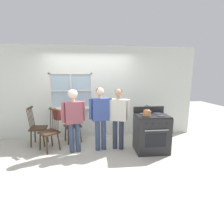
{
  "coord_description": "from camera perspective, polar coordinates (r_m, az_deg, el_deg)",
  "views": [
    {
      "loc": [
        0.09,
        -3.87,
        1.86
      ],
      "look_at": [
        0.54,
        0.19,
        1.0
      ],
      "focal_mm": 28.0,
      "sensor_mm": 36.0,
      "label": 1
    }
  ],
  "objects": [
    {
      "name": "chair_by_window",
      "position": [
        4.67,
        -19.69,
        -6.18
      ],
      "size": [
        0.58,
        0.58,
        1.05
      ],
      "rotation": [
        0.0,
        0.0,
        -0.83
      ],
      "color": "#3D2819",
      "rests_on": "ground_plane"
    },
    {
      "name": "stove",
      "position": [
        4.44,
        12.72,
        -6.63
      ],
      "size": [
        0.79,
        0.68,
        1.08
      ],
      "color": "#232326",
      "rests_on": "ground_plane"
    },
    {
      "name": "chair_near_wall",
      "position": [
        5.03,
        -12.69,
        -4.45
      ],
      "size": [
        0.54,
        0.53,
        1.05
      ],
      "rotation": [
        0.0,
        0.0,
        -2.75
      ],
      "color": "#3D2819",
      "rests_on": "ground_plane"
    },
    {
      "name": "chair_center_cluster",
      "position": [
        5.13,
        -23.13,
        -4.82
      ],
      "size": [
        0.41,
        0.42,
        1.05
      ],
      "rotation": [
        0.0,
        0.0,
        1.58
      ],
      "color": "#3D2819",
      "rests_on": "ground_plane"
    },
    {
      "name": "person_adult_right",
      "position": [
        4.34,
        2.08,
        -0.53
      ],
      "size": [
        0.58,
        0.33,
        1.54
      ],
      "rotation": [
        0.0,
        0.0,
        -0.31
      ],
      "color": "#2D3347",
      "rests_on": "ground_plane"
    },
    {
      "name": "handbag",
      "position": [
        4.67,
        -17.55,
        -0.8
      ],
      "size": [
        0.25,
        0.25,
        0.31
      ],
      "color": "maroon",
      "rests_on": "chair_by_window"
    },
    {
      "name": "potted_plant",
      "position": [
        5.27,
        -10.58,
        2.04
      ],
      "size": [
        0.15,
        0.15,
        0.3
      ],
      "color": "#42474C",
      "rests_on": "wall_back"
    },
    {
      "name": "person_teen_center",
      "position": [
        4.28,
        -3.83,
        -0.44
      ],
      "size": [
        0.57,
        0.28,
        1.58
      ],
      "rotation": [
        0.0,
        0.0,
        0.19
      ],
      "color": "#384766",
      "rests_on": "ground_plane"
    },
    {
      "name": "wall_back",
      "position": [
        5.3,
        -7.04,
        6.2
      ],
      "size": [
        6.4,
        0.16,
        2.7
      ],
      "color": "silver",
      "rests_on": "ground_plane"
    },
    {
      "name": "person_elderly_left",
      "position": [
        4.24,
        -12.42,
        -0.8
      ],
      "size": [
        0.56,
        0.32,
        1.54
      ],
      "rotation": [
        0.0,
        0.0,
        0.29
      ],
      "color": "#384766",
      "rests_on": "ground_plane"
    },
    {
      "name": "kettle",
      "position": [
        4.12,
        11.34,
        -0.07
      ],
      "size": [
        0.21,
        0.17,
        0.25
      ],
      "color": "#A86638",
      "rests_on": "stove"
    },
    {
      "name": "ground_plane",
      "position": [
        4.3,
        -7.13,
        -13.88
      ],
      "size": [
        16.0,
        16.0,
        0.0
      ],
      "primitive_type": "plane",
      "color": "#B2AD9E"
    }
  ]
}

